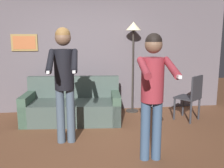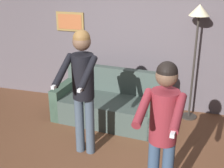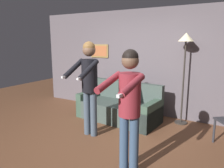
{
  "view_description": "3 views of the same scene",
  "coord_description": "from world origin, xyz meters",
  "px_view_note": "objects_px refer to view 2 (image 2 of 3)",
  "views": [
    {
      "loc": [
        -0.17,
        -3.65,
        1.68
      ],
      "look_at": [
        0.28,
        -0.12,
        1.01
      ],
      "focal_mm": 40.0,
      "sensor_mm": 36.0,
      "label": 1
    },
    {
      "loc": [
        1.06,
        -3.45,
        2.66
      ],
      "look_at": [
        0.08,
        -0.09,
        1.26
      ],
      "focal_mm": 50.0,
      "sensor_mm": 36.0,
      "label": 2
    },
    {
      "loc": [
        1.99,
        -3.08,
        1.83
      ],
      "look_at": [
        0.25,
        -0.07,
        1.14
      ],
      "focal_mm": 35.0,
      "sensor_mm": 36.0,
      "label": 3
    }
  ],
  "objects_px": {
    "person_standing_left": "(83,81)",
    "person_standing_right": "(163,123)",
    "torchiere_lamp": "(198,25)",
    "couch": "(111,105)"
  },
  "relations": [
    {
      "from": "person_standing_left",
      "to": "person_standing_right",
      "type": "distance_m",
      "value": 1.4
    },
    {
      "from": "torchiere_lamp",
      "to": "person_standing_right",
      "type": "relative_size",
      "value": 1.16
    },
    {
      "from": "couch",
      "to": "torchiere_lamp",
      "type": "relative_size",
      "value": 0.98
    },
    {
      "from": "couch",
      "to": "person_standing_left",
      "type": "distance_m",
      "value": 1.36
    },
    {
      "from": "couch",
      "to": "person_standing_right",
      "type": "height_order",
      "value": "person_standing_right"
    },
    {
      "from": "couch",
      "to": "person_standing_right",
      "type": "distance_m",
      "value": 2.26
    },
    {
      "from": "torchiere_lamp",
      "to": "person_standing_left",
      "type": "bearing_deg",
      "value": -132.25
    },
    {
      "from": "couch",
      "to": "torchiere_lamp",
      "type": "xyz_separation_m",
      "value": [
        1.33,
        0.48,
        1.4
      ]
    },
    {
      "from": "couch",
      "to": "torchiere_lamp",
      "type": "bearing_deg",
      "value": 19.92
    },
    {
      "from": "torchiere_lamp",
      "to": "person_standing_right",
      "type": "height_order",
      "value": "torchiere_lamp"
    }
  ]
}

